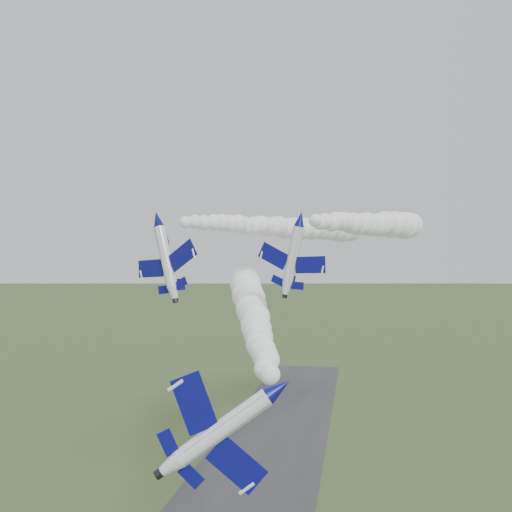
% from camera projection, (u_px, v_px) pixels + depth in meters
% --- Properties ---
extents(jet_lead, '(6.22, 12.20, 8.51)m').
position_uv_depth(jet_lead, '(279.00, 389.00, 43.67)').
color(jet_lead, white).
extents(smoke_trail_jet_lead, '(25.64, 68.85, 5.62)m').
position_uv_depth(smoke_trail_jet_lead, '(252.00, 309.00, 81.46)').
color(smoke_trail_jet_lead, silver).
extents(jet_pair_left, '(10.53, 12.55, 4.18)m').
position_uv_depth(jet_pair_left, '(157.00, 219.00, 79.65)').
color(jet_pair_left, white).
extents(smoke_trail_jet_pair_left, '(33.21, 64.18, 5.37)m').
position_uv_depth(smoke_trail_jet_pair_left, '(287.00, 227.00, 111.07)').
color(smoke_trail_jet_pair_left, silver).
extents(jet_pair_right, '(9.73, 11.54, 3.42)m').
position_uv_depth(jet_pair_right, '(300.00, 219.00, 75.24)').
color(jet_pair_right, white).
extents(smoke_trail_jet_pair_right, '(24.61, 59.90, 5.61)m').
position_uv_depth(smoke_trail_jet_pair_right, '(373.00, 224.00, 104.35)').
color(smoke_trail_jet_pair_right, silver).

